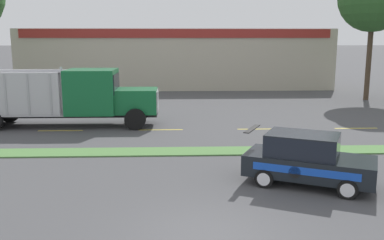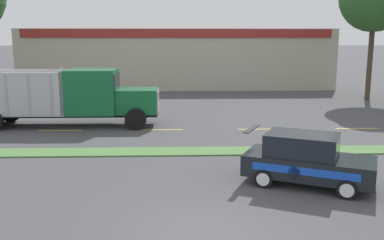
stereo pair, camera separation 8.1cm
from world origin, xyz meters
TOP-DOWN VIEW (x-y plane):
  - ground_plane at (0.00, 0.00)m, footprint 600.00×600.00m
  - grass_verge at (0.00, 8.05)m, footprint 120.00×1.36m
  - centre_line_3 at (-6.96, 12.74)m, footprint 2.40×0.14m
  - centre_line_4 at (-1.56, 12.74)m, footprint 2.40×0.14m
  - centre_line_5 at (3.84, 12.74)m, footprint 2.40×0.14m
  - centre_line_6 at (9.24, 12.74)m, footprint 2.40×0.14m
  - dump_truck_mid at (-6.70, 14.04)m, footprint 12.12×2.84m
  - rally_car at (3.68, 3.71)m, footprint 4.61×3.49m
  - store_building_backdrop at (-0.64, 36.04)m, footprint 30.13×12.10m

SIDE VIEW (x-z plane):
  - ground_plane at x=0.00m, z-range 0.00..0.00m
  - centre_line_3 at x=-6.96m, z-range 0.00..0.01m
  - centre_line_4 at x=-1.56m, z-range 0.00..0.01m
  - centre_line_5 at x=3.84m, z-range 0.00..0.01m
  - centre_line_6 at x=9.24m, z-range 0.00..0.01m
  - grass_verge at x=0.00m, z-range 0.00..0.06m
  - rally_car at x=3.68m, z-range -0.01..1.78m
  - dump_truck_mid at x=-6.70m, z-range -0.09..3.30m
  - store_building_backdrop at x=-0.64m, z-range 0.00..5.79m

